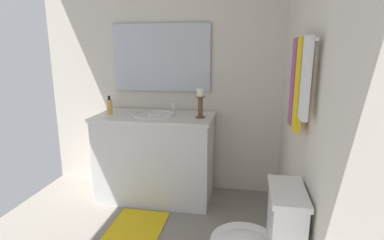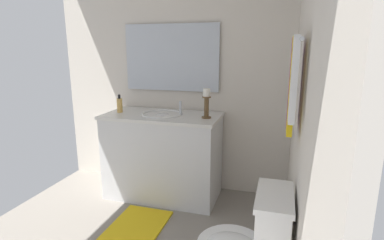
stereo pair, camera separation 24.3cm
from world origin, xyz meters
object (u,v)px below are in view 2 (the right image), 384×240
Objects in this scene: mirror at (171,58)px; soap_bottle at (120,105)px; candle_holder_tall at (207,103)px; towel_center at (292,87)px; towel_bar at (299,40)px; bath_mat at (137,226)px; towel_near_corner at (294,80)px; towel_near_vanity at (291,84)px; vanity_cabinet at (163,155)px; sink_basin at (162,118)px.

mirror is 5.58× the size of soap_bottle.
towel_center reaches higher than candle_holder_tall.
soap_bottle is at bearing -119.95° from towel_bar.
soap_bottle is 0.30× the size of bath_mat.
towel_near_corner is (0.19, 0.00, 0.06)m from towel_center.
towel_near_vanity is at bearing 180.00° from towel_near_corner.
towel_center is 1.76m from bath_mat.
vanity_cabinet is 1.87m from towel_near_corner.
bath_mat is (0.91, 0.00, -1.38)m from mirror.
candle_holder_tall is 1.20m from towel_center.
soap_bottle is 0.32× the size of towel_bar.
vanity_cabinet is 1.63m from towel_near_vanity.
candle_holder_tall is 1.30m from towel_bar.
mirror is 1.72m from towel_bar.
vanity_cabinet is at bearing -0.01° from mirror.
towel_near_vanity is at bearing 43.70° from candle_holder_tall.
vanity_cabinet is 1.00m from mirror.
towel_bar is at bearing 174.56° from towel_near_corner.
towel_near_corner is at bearing -5.44° from towel_bar.
towel_near_vanity is at bearing 56.33° from sink_basin.
candle_holder_tall is at bearing 89.55° from soap_bottle.
bath_mat is at bearing -37.40° from candle_holder_tall.
sink_basin is 0.64m from mirror.
vanity_cabinet is 2.14× the size of towel_center.
towel_near_corner is (1.12, 0.71, 0.34)m from candle_holder_tall.
towel_center reaches higher than sink_basin.
sink_basin is at bearing 179.91° from bath_mat.
towel_bar is (0.96, 1.18, 0.71)m from sink_basin.
mirror reaches higher than vanity_cabinet.
mirror is 1.77× the size of towel_bar.
towel_bar is at bearing 37.99° from candle_holder_tall.
mirror is at bearing -132.19° from towel_near_vanity.
candle_holder_tall is 1.53× the size of soap_bottle.
towel_bar reaches higher than sink_basin.
bath_mat is (-0.34, -1.18, -1.52)m from towel_bar.
towel_bar is 0.32m from towel_near_vanity.
sink_basin is at bearing -129.22° from towel_bar.
sink_basin is at bearing -134.75° from towel_near_corner.
candle_holder_tall is at bearing -142.01° from towel_bar.
soap_bottle is 2.01m from towel_near_corner.
mirror is 1.85× the size of towel_near_vanity.
sink_basin is 1.47m from towel_near_vanity.
towel_center is at bearing 73.78° from bath_mat.
candle_holder_tall is 0.51× the size of towel_center.
towel_center reaches higher than vanity_cabinet.
sink_basin is 0.67× the size of bath_mat.
towel_near_vanity is (-0.19, -0.02, -0.25)m from towel_bar.
towel_center is 0.89× the size of bath_mat.
sink_basin is at bearing 93.13° from soap_bottle.
towel_center is (0.93, 0.71, 0.28)m from candle_holder_tall.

